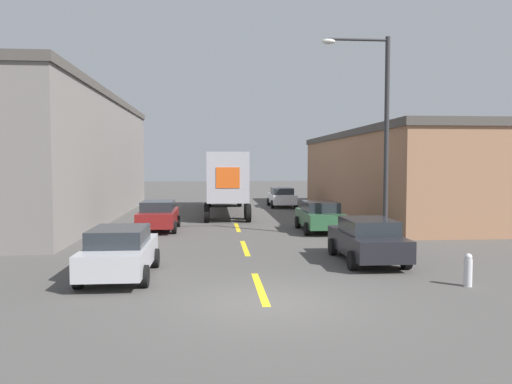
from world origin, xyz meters
name	(u,v)px	position (x,y,z in m)	size (l,w,h in m)	color
ground_plane	(265,303)	(0.00, 0.00, 0.00)	(160.00, 160.00, 0.00)	#4C4947
road_centerline	(245,248)	(0.00, 7.66, 0.00)	(0.20, 16.01, 0.01)	yellow
warehouse_right	(439,173)	(13.62, 20.14, 2.66)	(13.50, 22.60, 5.30)	#9E7051
semi_truck	(225,177)	(-0.42, 21.77, 2.36)	(2.63, 12.97, 3.93)	silver
parked_car_right_far	(282,197)	(3.92, 25.58, 0.76)	(1.93, 4.13, 1.46)	silver
parked_car_right_mid	(320,216)	(3.92, 12.11, 0.76)	(1.93, 4.13, 1.46)	#2D5B38
parked_car_right_near	(367,239)	(3.92, 4.62, 0.76)	(1.93, 4.13, 1.46)	black
parked_car_left_near	(120,251)	(-3.92, 3.00, 0.76)	(1.93, 4.13, 1.46)	#B2B2B7
parked_car_left_far	(158,215)	(-3.92, 13.13, 0.76)	(1.93, 4.13, 1.46)	maroon
water_tower	(63,89)	(-21.78, 59.83, 13.56)	(4.74, 4.74, 16.27)	#47474C
street_lamp	(379,123)	(5.74, 8.98, 4.98)	(2.89, 0.32, 8.57)	#2D2D30
fire_hydrant	(468,270)	(5.59, 1.11, 0.44)	(0.22, 0.22, 0.89)	silver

